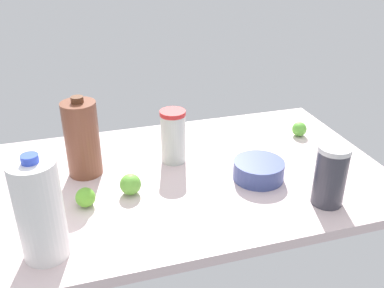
{
  "coord_description": "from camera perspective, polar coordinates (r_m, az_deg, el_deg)",
  "views": [
    {
      "loc": [
        33.07,
        110.29,
        71.55
      ],
      "look_at": [
        0.0,
        0.0,
        13.0
      ],
      "focal_mm": 40.0,
      "sensor_mm": 36.0,
      "label": 1
    }
  ],
  "objects": [
    {
      "name": "milk_jug",
      "position": [
        1.02,
        -19.64,
        -8.32
      ],
      "size": [
        10.57,
        10.57,
        26.35
      ],
      "color": "white",
      "rests_on": "countertop"
    },
    {
      "name": "chocolate_milk_jug",
      "position": [
        1.32,
        -14.44,
        0.69
      ],
      "size": [
        10.34,
        10.34,
        25.26
      ],
      "color": "brown",
      "rests_on": "countertop"
    },
    {
      "name": "lime_by_jug",
      "position": [
        1.53,
        -14.31,
        0.53
      ],
      "size": [
        5.01,
        5.01,
        5.01
      ],
      "primitive_type": "sphere",
      "color": "#65B22F",
      "rests_on": "countertop"
    },
    {
      "name": "lime_beside_bowl",
      "position": [
        1.21,
        -14.02,
        -6.92
      ],
      "size": [
        5.45,
        5.45,
        5.45
      ],
      "primitive_type": "sphere",
      "color": "#64B131",
      "rests_on": "countertop"
    },
    {
      "name": "lime_near_front",
      "position": [
        1.24,
        -8.2,
        -5.33
      ],
      "size": [
        6.14,
        6.14,
        6.14
      ],
      "primitive_type": "sphere",
      "color": "#6AB63E",
      "rests_on": "countertop"
    },
    {
      "name": "tumbler_cup",
      "position": [
        1.37,
        -2.52,
        1.04
      ],
      "size": [
        8.21,
        8.21,
        17.57
      ],
      "color": "silver",
      "rests_on": "countertop"
    },
    {
      "name": "mixing_bowl",
      "position": [
        1.31,
        8.87,
        -3.46
      ],
      "size": [
        15.33,
        15.33,
        5.78
      ],
      "primitive_type": "cylinder",
      "color": "#3F4C8A",
      "rests_on": "countertop"
    },
    {
      "name": "lime_loose",
      "position": [
        1.61,
        14.12,
        1.95
      ],
      "size": [
        5.26,
        5.26,
        5.26
      ],
      "primitive_type": "sphere",
      "color": "#61B73C",
      "rests_on": "countertop"
    },
    {
      "name": "countertop",
      "position": [
        1.35,
        0.0,
        -4.36
      ],
      "size": [
        120.0,
        76.0,
        3.0
      ],
      "primitive_type": "cube",
      "color": "beige",
      "rests_on": "ground"
    },
    {
      "name": "shaker_bottle",
      "position": [
        1.21,
        17.97,
        -3.99
      ],
      "size": [
        8.81,
        8.81,
        17.51
      ],
      "color": "#3A3A44",
      "rests_on": "countertop"
    }
  ]
}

